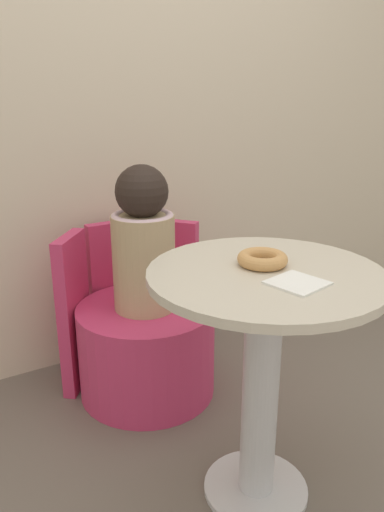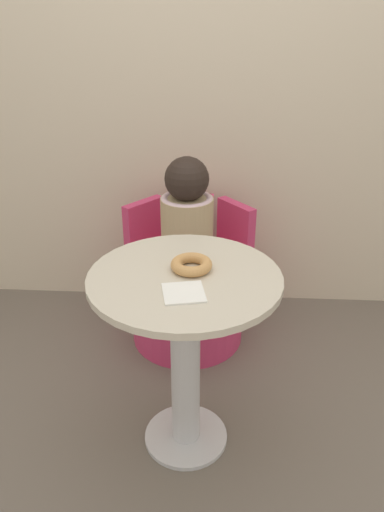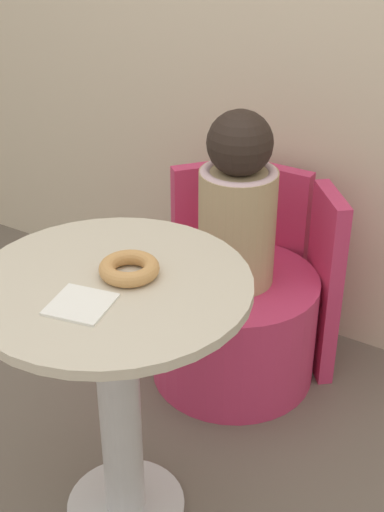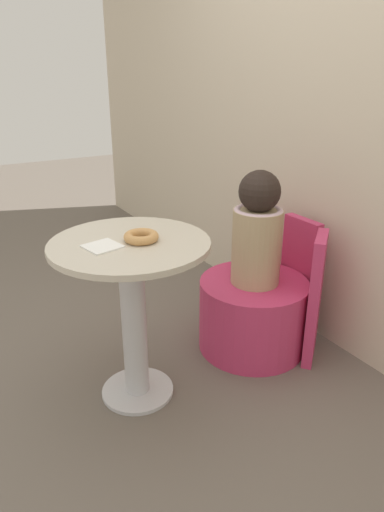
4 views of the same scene
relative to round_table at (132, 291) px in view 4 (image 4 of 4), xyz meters
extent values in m
plane|color=#665B51|center=(0.07, -0.02, -0.52)|extent=(12.00, 12.00, 0.00)
cube|color=beige|center=(0.07, 1.11, 0.68)|extent=(6.00, 0.06, 2.40)
cylinder|color=silver|center=(0.00, 0.00, -0.51)|extent=(0.32, 0.32, 0.02)
cylinder|color=silver|center=(0.00, 0.00, -0.15)|extent=(0.11, 0.11, 0.69)
cylinder|color=beige|center=(0.00, 0.00, 0.21)|extent=(0.65, 0.65, 0.02)
cylinder|color=#C63360|center=(-0.04, 0.68, -0.33)|extent=(0.55, 0.55, 0.38)
cube|color=#C63360|center=(-0.04, 0.98, -0.19)|extent=(0.24, 0.05, 0.66)
cube|color=#C63360|center=(0.19, 0.87, -0.19)|extent=(0.19, 0.21, 0.66)
cube|color=#C63360|center=(-0.27, 0.87, -0.19)|extent=(0.19, 0.21, 0.66)
cylinder|color=tan|center=(-0.04, 0.68, 0.05)|extent=(0.24, 0.24, 0.37)
torus|color=beige|center=(-0.04, 0.68, 0.23)|extent=(0.24, 0.24, 0.04)
sphere|color=black|center=(-0.04, 0.68, 0.32)|extent=(0.20, 0.20, 0.20)
torus|color=tan|center=(0.02, 0.04, 0.24)|extent=(0.14, 0.14, 0.04)
cube|color=white|center=(0.00, -0.11, 0.22)|extent=(0.15, 0.15, 0.01)
camera|label=1|loc=(-0.82, -0.97, 0.68)|focal=35.00mm
camera|label=2|loc=(0.11, -1.43, 1.02)|focal=35.00mm
camera|label=3|loc=(0.88, -1.08, 1.06)|focal=50.00mm
camera|label=4|loc=(1.58, -0.65, 0.85)|focal=32.00mm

